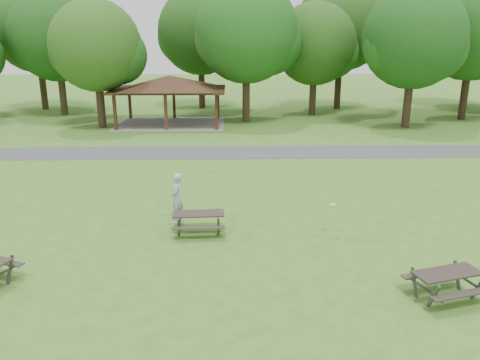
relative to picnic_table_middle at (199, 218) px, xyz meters
name	(u,v)px	position (x,y,z in m)	size (l,w,h in m)	color
ground	(210,259)	(0.46, -2.04, -0.55)	(160.00, 160.00, 0.00)	#3D6F1F
asphalt_path	(219,152)	(0.46, 11.96, -0.54)	(120.00, 3.20, 0.02)	#414143
pavilion	(169,85)	(-3.54, 21.96, 2.51)	(8.60, 7.01, 3.76)	#311C12
tree_row_c	(58,38)	(-13.44, 26.99, 5.98)	(8.19, 7.80, 10.67)	#322416
tree_row_d	(97,49)	(-8.46, 20.49, 5.22)	(6.93, 6.60, 9.27)	black
tree_row_e	(248,34)	(2.56, 22.99, 6.23)	(8.40, 8.00, 11.02)	#312116
tree_row_f	(316,46)	(8.55, 26.49, 5.29)	(7.35, 7.00, 9.55)	#302015
tree_row_g	(415,41)	(14.55, 19.99, 5.77)	(7.77, 7.40, 10.25)	black
tree_row_h	(474,31)	(20.56, 23.49, 6.47)	(8.61, 8.20, 11.37)	black
tree_deep_a	(38,31)	(-16.44, 30.49, 6.58)	(8.40, 8.00, 11.38)	#312215
tree_deep_b	(202,34)	(-1.44, 30.99, 6.33)	(8.40, 8.00, 11.13)	black
tree_deep_c	(342,28)	(11.56, 29.99, 6.89)	(8.82, 8.40, 11.90)	black
tree_deep_d	(473,33)	(24.56, 31.49, 6.47)	(8.40, 8.00, 11.27)	#311E15
picnic_table_middle	(199,218)	(0.00, 0.00, 0.00)	(1.80, 1.47, 0.75)	#2C2320
picnic_table_far	(447,278)	(6.57, -4.39, 0.00)	(2.05, 1.82, 0.76)	black
frisbee_in_flight	(333,205)	(4.51, -0.30, 0.55)	(0.32, 0.32, 0.02)	yellow
frisbee_thrower	(177,197)	(-0.86, 1.14, 0.35)	(0.66, 0.43, 1.81)	#ABACAE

